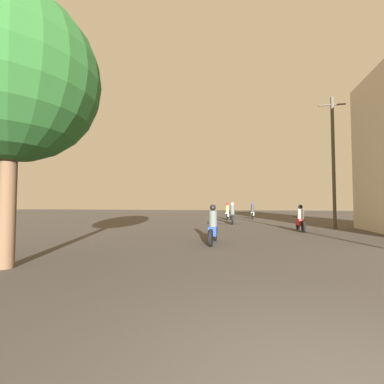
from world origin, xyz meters
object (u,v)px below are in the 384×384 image
Objects in this scene: motorcycle_black at (232,215)px; motorcycle_silver at (227,213)px; utility_pole_far at (333,159)px; motorcycle_blue at (213,228)px; motorcycle_white at (252,213)px; street_tree at (12,78)px; motorcycle_red at (300,220)px.

motorcycle_silver is at bearing 103.43° from motorcycle_black.
utility_pole_far reaches higher than motorcycle_black.
motorcycle_white reaches higher than motorcycle_blue.
motorcycle_white is at bearing 114.53° from utility_pole_far.
street_tree is at bearing -125.95° from motorcycle_blue.
motorcycle_blue is at bearing -121.85° from motorcycle_red.
motorcycle_silver reaches higher than motorcycle_white.
utility_pole_far is (2.46, 2.02, 3.75)m from motorcycle_red.
motorcycle_silver is at bearing 78.35° from street_tree.
motorcycle_white is at bearing 107.15° from motorcycle_red.
utility_pole_far is at bearing 47.31° from street_tree.
motorcycle_red is at bearing 49.16° from street_tree.
motorcycle_white is 23.76m from street_tree.
utility_pole_far is at bearing -15.51° from motorcycle_black.
street_tree reaches higher than motorcycle_silver.
motorcycle_black is 0.28× the size of street_tree.
motorcycle_black is at bearing 158.38° from utility_pole_far.
street_tree is at bearing -108.19° from motorcycle_silver.
motorcycle_white is at bearing 35.28° from motorcycle_silver.
utility_pole_far reaches higher than motorcycle_white.
motorcycle_silver is 0.23× the size of utility_pole_far.
utility_pole_far reaches higher than motorcycle_silver.
motorcycle_blue is 7.74m from street_tree.
motorcycle_white reaches higher than motorcycle_red.
utility_pole_far is at bearing 54.53° from motorcycle_blue.
motorcycle_silver is (-0.31, 15.40, 0.05)m from motorcycle_blue.
motorcycle_blue is 10.01m from motorcycle_black.
street_tree reaches higher than motorcycle_blue.
motorcycle_red is 11.02m from motorcycle_silver.
motorcycle_black reaches higher than motorcycle_white.
motorcycle_blue is 1.09× the size of motorcycle_white.
motorcycle_white is (-2.19, 12.20, 0.02)m from motorcycle_red.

